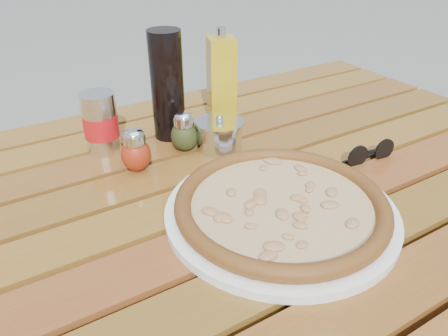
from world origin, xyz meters
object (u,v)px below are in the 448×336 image
dark_bottle (167,86)px  soda_can (101,124)px  plate (281,212)px  table (230,223)px  olive_oil_cruet (222,82)px  parmesan_tin (220,134)px  oregano_shaker (184,132)px  sunglasses (370,153)px  pepper_shaker (136,151)px  pizza (281,204)px

dark_bottle → soda_can: size_ratio=1.83×
plate → table: bearing=103.0°
olive_oil_cruet → parmesan_tin: bearing=-123.0°
oregano_shaker → parmesan_tin: (0.06, -0.03, -0.01)m
soda_can → olive_oil_cruet: bearing=-1.8°
dark_bottle → olive_oil_cruet: (0.13, -0.00, -0.01)m
sunglasses → oregano_shaker: bearing=147.5°
plate → dark_bottle: (-0.02, 0.35, 0.10)m
parmesan_tin → sunglasses: parmesan_tin is taller
table → parmesan_tin: size_ratio=11.05×
plate → sunglasses: 0.26m
table → dark_bottle: bearing=89.6°
pepper_shaker → olive_oil_cruet: 0.26m
plate → sunglasses: size_ratio=3.25×
parmesan_tin → sunglasses: (0.22, -0.19, -0.01)m
olive_oil_cruet → pepper_shaker: bearing=-158.5°
table → pizza: (0.02, -0.11, 0.10)m
dark_bottle → oregano_shaker: bearing=-92.1°
table → olive_oil_cruet: size_ratio=6.67×
pepper_shaker → soda_can: bearing=105.5°
dark_bottle → sunglasses: bearing=-47.1°
pepper_shaker → olive_oil_cruet: (0.24, 0.09, 0.06)m
dark_bottle → olive_oil_cruet: 0.13m
table → dark_bottle: dark_bottle is taller
table → pizza: pizza is taller
pizza → pepper_shaker: size_ratio=4.04×
parmesan_tin → soda_can: bearing=151.2°
oregano_shaker → table: bearing=-89.6°
table → parmesan_tin: parmesan_tin is taller
pepper_shaker → dark_bottle: dark_bottle is taller
soda_can → dark_bottle: bearing=-2.4°
pizza → soda_can: soda_can is taller
pizza → soda_can: size_ratio=2.76×
sunglasses → dark_bottle: bearing=139.1°
pizza → pepper_shaker: bearing=118.4°
sunglasses → soda_can: bearing=150.3°
pepper_shaker → parmesan_tin: (0.17, -0.01, -0.01)m
pepper_shaker → table: bearing=-52.2°
table → plate: 0.14m
table → sunglasses: (0.28, -0.06, 0.09)m
parmesan_tin → table: bearing=-114.1°
sunglasses → parmesan_tin: bearing=144.6°
pizza → sunglasses: bearing=11.6°
plate → pizza: bearing=0.0°
dark_bottle → sunglasses: size_ratio=1.99×
plate → oregano_shaker: size_ratio=4.39×
oregano_shaker → sunglasses: size_ratio=0.74×
pepper_shaker → parmesan_tin: pepper_shaker is taller
plate → sunglasses: sunglasses is taller
table → pepper_shaker: bearing=127.8°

